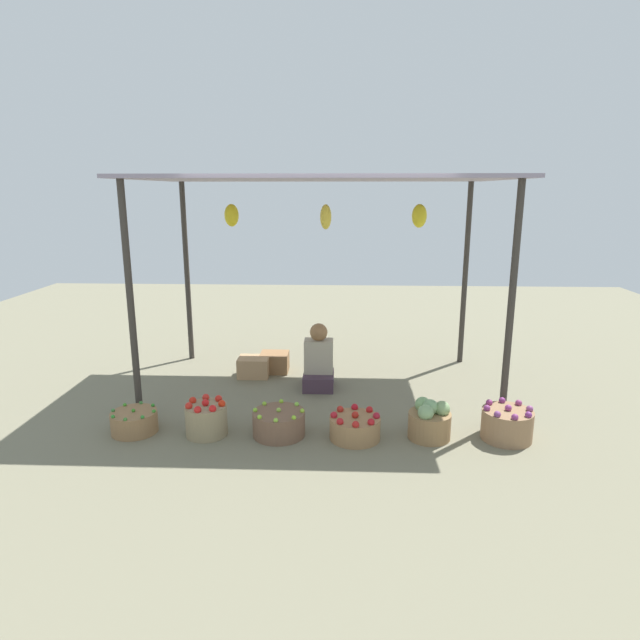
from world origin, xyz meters
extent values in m
plane|color=#77735B|center=(0.00, 0.00, 0.00)|extent=(14.00, 14.00, 0.00)
cylinder|color=#38332D|center=(-1.87, -1.00, 1.21)|extent=(0.07, 0.07, 2.41)
cylinder|color=#38332D|center=(1.87, -1.00, 1.21)|extent=(0.07, 0.07, 2.41)
cylinder|color=#38332D|center=(-1.87, 1.00, 1.21)|extent=(0.07, 0.07, 2.41)
cylinder|color=#38332D|center=(1.87, 1.00, 1.21)|extent=(0.07, 0.07, 2.41)
cube|color=gray|center=(0.00, 0.00, 2.43)|extent=(4.04, 2.29, 0.04)
ellipsoid|color=yellow|center=(-1.06, 0.15, 2.02)|extent=(0.17, 0.17, 0.26)
ellipsoid|color=yellow|center=(0.05, -0.18, 2.02)|extent=(0.12, 0.12, 0.27)
ellipsoid|color=yellow|center=(1.10, 0.09, 2.02)|extent=(0.17, 0.17, 0.27)
cube|color=#453141|center=(-0.04, -0.09, 0.09)|extent=(0.36, 0.44, 0.18)
cube|color=#B5A98F|center=(-0.04, -0.04, 0.38)|extent=(0.34, 0.22, 0.40)
sphere|color=#946941|center=(-0.04, -0.04, 0.67)|extent=(0.21, 0.21, 0.21)
cylinder|color=#946E48|center=(-1.78, -1.36, 0.10)|extent=(0.45, 0.45, 0.21)
sphere|color=#368D24|center=(-1.78, -1.36, 0.22)|extent=(0.04, 0.04, 0.04)
sphere|color=#378D29|center=(-1.58, -1.36, 0.22)|extent=(0.04, 0.04, 0.04)
sphere|color=#2F8E2A|center=(-1.64, -1.22, 0.22)|extent=(0.04, 0.04, 0.04)
sphere|color=#3C8036|center=(-1.78, -1.16, 0.22)|extent=(0.04, 0.04, 0.04)
sphere|color=#3B9323|center=(-1.93, -1.22, 0.22)|extent=(0.04, 0.04, 0.04)
sphere|color=#3A8338|center=(-1.99, -1.36, 0.22)|extent=(0.04, 0.04, 0.04)
sphere|color=#2E8C2E|center=(-1.93, -1.51, 0.22)|extent=(0.04, 0.04, 0.04)
sphere|color=#428335|center=(-1.78, -1.56, 0.22)|extent=(0.04, 0.04, 0.04)
sphere|color=#2E8B2F|center=(-1.64, -1.51, 0.22)|extent=(0.04, 0.04, 0.04)
cylinder|color=#958460|center=(-1.06, -1.39, 0.15)|extent=(0.40, 0.40, 0.30)
sphere|color=red|center=(-1.06, -1.39, 0.33)|extent=(0.07, 0.07, 0.07)
sphere|color=red|center=(-0.91, -1.39, 0.32)|extent=(0.07, 0.07, 0.07)
sphere|color=red|center=(-0.97, -1.27, 0.32)|extent=(0.07, 0.07, 0.07)
sphere|color=red|center=(-1.10, -1.24, 0.32)|extent=(0.07, 0.07, 0.07)
sphere|color=red|center=(-1.21, -1.32, 0.32)|extent=(0.07, 0.07, 0.07)
sphere|color=red|center=(-1.21, -1.46, 0.32)|extent=(0.07, 0.07, 0.07)
sphere|color=red|center=(-1.10, -1.55, 0.32)|extent=(0.07, 0.07, 0.07)
sphere|color=red|center=(-0.97, -1.52, 0.32)|extent=(0.07, 0.07, 0.07)
cylinder|color=brown|center=(-0.36, -1.37, 0.12)|extent=(0.51, 0.51, 0.24)
sphere|color=#90C141|center=(-0.36, -1.37, 0.26)|extent=(0.04, 0.04, 0.04)
sphere|color=#93C632|center=(-0.14, -1.37, 0.25)|extent=(0.04, 0.04, 0.04)
sphere|color=#89CF42|center=(-0.20, -1.21, 0.25)|extent=(0.04, 0.04, 0.04)
sphere|color=#8CC12F|center=(-0.36, -1.15, 0.25)|extent=(0.04, 0.04, 0.04)
sphere|color=#8BC032|center=(-0.52, -1.21, 0.25)|extent=(0.04, 0.04, 0.04)
sphere|color=#87C831|center=(-0.59, -1.37, 0.25)|extent=(0.04, 0.04, 0.04)
sphere|color=#92D036|center=(-0.52, -1.53, 0.25)|extent=(0.04, 0.04, 0.04)
sphere|color=#8DC43C|center=(-0.36, -1.60, 0.25)|extent=(0.04, 0.04, 0.04)
sphere|color=#91CB2F|center=(-0.20, -1.53, 0.25)|extent=(0.04, 0.04, 0.04)
cylinder|color=#9D754C|center=(0.37, -1.42, 0.11)|extent=(0.48, 0.48, 0.21)
sphere|color=#AF2319|center=(0.37, -1.42, 0.24)|extent=(0.07, 0.07, 0.07)
sphere|color=#AA1B2B|center=(0.57, -1.42, 0.23)|extent=(0.07, 0.07, 0.07)
sphere|color=red|center=(0.51, -1.27, 0.23)|extent=(0.07, 0.07, 0.07)
sphere|color=red|center=(0.37, -1.21, 0.23)|extent=(0.07, 0.07, 0.07)
sphere|color=red|center=(0.23, -1.27, 0.23)|extent=(0.07, 0.07, 0.07)
sphere|color=red|center=(0.17, -1.42, 0.23)|extent=(0.07, 0.07, 0.07)
sphere|color=#B21B1F|center=(0.23, -1.56, 0.23)|extent=(0.07, 0.07, 0.07)
sphere|color=#AE1F1C|center=(0.37, -1.62, 0.23)|extent=(0.07, 0.07, 0.07)
sphere|color=#B2171E|center=(0.51, -1.56, 0.23)|extent=(0.07, 0.07, 0.07)
cylinder|color=olive|center=(1.08, -1.38, 0.13)|extent=(0.40, 0.40, 0.25)
sphere|color=#7BA56E|center=(1.08, -1.38, 0.31)|extent=(0.15, 0.15, 0.15)
sphere|color=#809F66|center=(1.19, -1.38, 0.30)|extent=(0.15, 0.15, 0.15)
sphere|color=#7DAA6A|center=(1.02, -1.28, 0.30)|extent=(0.15, 0.15, 0.15)
sphere|color=#80A56E|center=(1.02, -1.47, 0.30)|extent=(0.15, 0.15, 0.15)
cylinder|color=#8F6D4D|center=(1.81, -1.37, 0.14)|extent=(0.47, 0.47, 0.29)
sphere|color=#833370|center=(1.81, -1.37, 0.31)|extent=(0.06, 0.06, 0.06)
sphere|color=#824177|center=(2.01, -1.37, 0.31)|extent=(0.06, 0.06, 0.06)
sphere|color=#88346A|center=(1.95, -1.23, 0.31)|extent=(0.06, 0.06, 0.06)
sphere|color=#792E6D|center=(1.81, -1.17, 0.31)|extent=(0.06, 0.06, 0.06)
sphere|color=#862E6A|center=(1.67, -1.23, 0.31)|extent=(0.06, 0.06, 0.06)
sphere|color=#7D316F|center=(1.61, -1.37, 0.31)|extent=(0.06, 0.06, 0.06)
sphere|color=#783C78|center=(1.67, -1.51, 0.31)|extent=(0.06, 0.06, 0.06)
sphere|color=#7E316D|center=(1.81, -1.57, 0.31)|extent=(0.06, 0.06, 0.06)
sphere|color=#782F78|center=(1.95, -1.51, 0.31)|extent=(0.06, 0.06, 0.06)
cube|color=#946A43|center=(-0.64, 0.48, 0.12)|extent=(0.36, 0.33, 0.25)
cube|color=tan|center=(-0.88, 0.29, 0.12)|extent=(0.38, 0.32, 0.25)
camera|label=1|loc=(0.22, -6.13, 2.31)|focal=30.07mm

